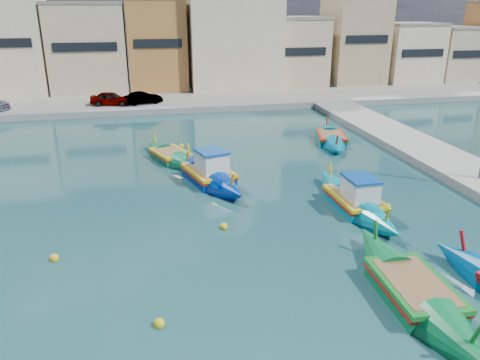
{
  "coord_description": "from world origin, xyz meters",
  "views": [
    {
      "loc": [
        -0.37,
        -15.01,
        9.38
      ],
      "look_at": [
        4.0,
        6.0,
        1.4
      ],
      "focal_mm": 35.0,
      "sensor_mm": 36.0,
      "label": 1
    }
  ],
  "objects_px": {
    "luzzu_turquoise_cabin": "(355,202)",
    "luzzu_green": "(171,157)",
    "luzzu_blue_south": "(413,293)",
    "luzzu_cyan_mid": "(331,139)",
    "luzzu_blue_cabin": "(209,175)",
    "church_block": "(231,16)"
  },
  "relations": [
    {
      "from": "luzzu_green",
      "to": "luzzu_blue_south",
      "type": "distance_m",
      "value": 18.6
    },
    {
      "from": "church_block",
      "to": "luzzu_blue_cabin",
      "type": "relative_size",
      "value": 2.21
    },
    {
      "from": "luzzu_turquoise_cabin",
      "to": "luzzu_blue_cabin",
      "type": "bearing_deg",
      "value": 141.3
    },
    {
      "from": "luzzu_blue_cabin",
      "to": "luzzu_turquoise_cabin",
      "type": "bearing_deg",
      "value": -38.7
    },
    {
      "from": "luzzu_turquoise_cabin",
      "to": "luzzu_green",
      "type": "bearing_deg",
      "value": 131.18
    },
    {
      "from": "luzzu_blue_cabin",
      "to": "luzzu_cyan_mid",
      "type": "relative_size",
      "value": 1.07
    },
    {
      "from": "luzzu_turquoise_cabin",
      "to": "luzzu_cyan_mid",
      "type": "bearing_deg",
      "value": 73.38
    },
    {
      "from": "luzzu_turquoise_cabin",
      "to": "luzzu_cyan_mid",
      "type": "height_order",
      "value": "luzzu_turquoise_cabin"
    },
    {
      "from": "luzzu_turquoise_cabin",
      "to": "luzzu_green",
      "type": "xyz_separation_m",
      "value": [
        -8.39,
        9.6,
        -0.1
      ]
    },
    {
      "from": "luzzu_blue_cabin",
      "to": "luzzu_cyan_mid",
      "type": "xyz_separation_m",
      "value": [
        9.93,
        6.21,
        -0.12
      ]
    },
    {
      "from": "church_block",
      "to": "luzzu_blue_south",
      "type": "height_order",
      "value": "church_block"
    },
    {
      "from": "church_block",
      "to": "luzzu_green",
      "type": "height_order",
      "value": "church_block"
    },
    {
      "from": "luzzu_blue_south",
      "to": "luzzu_green",
      "type": "bearing_deg",
      "value": 112.24
    },
    {
      "from": "luzzu_green",
      "to": "luzzu_turquoise_cabin",
      "type": "bearing_deg",
      "value": -48.82
    },
    {
      "from": "luzzu_cyan_mid",
      "to": "luzzu_blue_south",
      "type": "xyz_separation_m",
      "value": [
        -4.77,
        -19.05,
        0.02
      ]
    },
    {
      "from": "luzzu_cyan_mid",
      "to": "luzzu_blue_south",
      "type": "height_order",
      "value": "luzzu_blue_south"
    },
    {
      "from": "luzzu_green",
      "to": "luzzu_blue_south",
      "type": "bearing_deg",
      "value": -67.76
    },
    {
      "from": "luzzu_blue_cabin",
      "to": "luzzu_green",
      "type": "distance_m",
      "value": 4.76
    },
    {
      "from": "luzzu_blue_cabin",
      "to": "church_block",
      "type": "bearing_deg",
      "value": 76.91
    },
    {
      "from": "church_block",
      "to": "luzzu_blue_south",
      "type": "relative_size",
      "value": 2.13
    },
    {
      "from": "luzzu_blue_cabin",
      "to": "luzzu_blue_south",
      "type": "xyz_separation_m",
      "value": [
        5.16,
        -12.84,
        -0.1
      ]
    },
    {
      "from": "luzzu_cyan_mid",
      "to": "luzzu_blue_south",
      "type": "relative_size",
      "value": 0.9
    }
  ]
}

